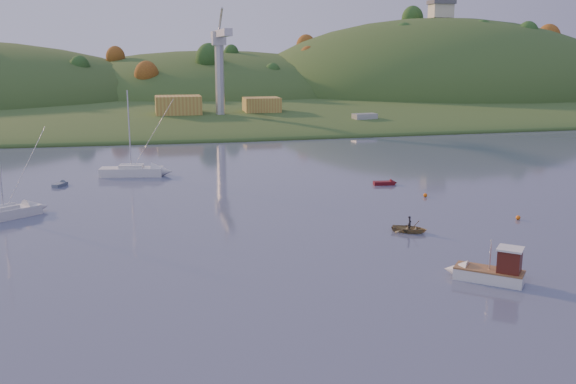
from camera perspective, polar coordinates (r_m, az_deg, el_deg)
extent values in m
plane|color=#333E54|center=(44.56, 10.18, -11.83)|extent=(500.00, 500.00, 0.00)
cube|color=#2D481C|center=(268.39, -9.22, 8.48)|extent=(620.00, 220.00, 1.50)
ellipsoid|color=#2D481C|center=(203.75, -8.06, 7.28)|extent=(640.00, 150.00, 7.00)
ellipsoid|color=#2D481C|center=(249.33, -6.61, 8.26)|extent=(140.00, 120.00, 36.00)
ellipsoid|color=#2D481C|center=(258.19, 13.08, 8.16)|extent=(150.00, 130.00, 60.00)
cube|color=beige|center=(257.94, 13.45, 15.37)|extent=(8.00, 6.00, 5.00)
cube|color=#595960|center=(258.13, 13.48, 16.08)|extent=(9.00, 7.00, 1.50)
cube|color=slate|center=(161.59, -5.02, 6.43)|extent=(42.00, 16.00, 2.40)
cube|color=#AA7C38|center=(161.05, -9.72, 7.57)|extent=(11.00, 8.00, 4.80)
cube|color=#AA7C38|center=(164.49, -2.35, 7.70)|extent=(9.00, 7.00, 4.00)
cylinder|color=#B7B7BC|center=(158.48, -6.09, 9.99)|extent=(2.20, 2.20, 18.00)
cube|color=#B7B7BC|center=(158.35, -6.17, 13.43)|extent=(3.20, 3.20, 3.20)
cube|color=#B7B7BC|center=(149.44, -5.77, 13.88)|extent=(1.80, 18.00, 1.60)
cube|color=#B7B7BC|center=(163.34, -6.38, 13.74)|extent=(1.80, 10.00, 1.60)
cube|color=silver|center=(54.43, 17.42, -7.10)|extent=(5.33, 4.94, 0.96)
cone|color=silver|center=(54.91, 14.66, -6.75)|extent=(2.68, 2.68, 1.93)
cube|color=brown|center=(54.27, 17.46, -6.60)|extent=(5.37, 4.98, 0.13)
cube|color=#4B1911|center=(53.77, 19.10, -5.83)|extent=(2.35, 2.34, 1.93)
cube|color=silver|center=(53.47, 19.18, -4.79)|extent=(2.65, 2.64, 0.16)
cylinder|color=silver|center=(53.88, 17.54, -5.32)|extent=(0.10, 0.10, 2.57)
cube|color=silver|center=(77.27, -23.93, -1.81)|extent=(7.66, 6.52, 1.07)
cube|color=silver|center=(77.14, -23.97, -1.38)|extent=(3.39, 3.15, 0.68)
cylinder|color=silver|center=(77.08, -23.99, -1.20)|extent=(2.58, 1.95, 0.12)
cylinder|color=silver|center=(77.06, -23.99, -1.13)|extent=(2.41, 1.91, 0.36)
cube|color=silver|center=(97.43, -13.74, 1.76)|extent=(9.37, 4.12, 1.25)
cube|color=silver|center=(97.31, -13.76, 2.15)|extent=(3.68, 2.55, 0.79)
cylinder|color=silver|center=(96.49, -13.94, 5.42)|extent=(0.18, 0.18, 11.32)
cylinder|color=silver|center=(97.27, -13.77, 2.29)|extent=(3.60, 0.69, 0.12)
cylinder|color=silver|center=(97.25, -13.77, 2.35)|extent=(3.19, 0.86, 0.36)
imported|color=#948151|center=(66.72, 10.74, -3.22)|extent=(4.41, 4.12, 0.74)
imported|color=black|center=(66.63, 10.75, -2.93)|extent=(0.58, 0.63, 1.44)
cube|color=#550C12|center=(89.50, 8.51, 0.79)|extent=(2.95, 1.44, 0.47)
cone|color=#550C12|center=(89.87, 9.39, 0.81)|extent=(1.11, 1.24, 1.14)
cube|color=slate|center=(93.00, -19.62, 0.62)|extent=(2.00, 2.57, 0.42)
cone|color=slate|center=(93.96, -19.22, 0.77)|extent=(1.30, 1.21, 1.04)
cube|color=#505D6A|center=(155.03, 6.81, 6.00)|extent=(13.73, 6.81, 1.69)
cube|color=#B7B7BC|center=(154.88, 6.82, 6.52)|extent=(6.02, 3.71, 2.25)
sphere|color=#DD5F0B|center=(74.67, 19.78, -2.16)|extent=(0.50, 0.50, 0.50)
sphere|color=#DD5F0B|center=(82.94, 12.11, -0.27)|extent=(0.50, 0.50, 0.50)
sphere|color=#DD5F0B|center=(97.01, -14.93, 1.42)|extent=(0.50, 0.50, 0.50)
sphere|color=#DD5F0B|center=(98.90, -14.03, 1.68)|extent=(0.50, 0.50, 0.50)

